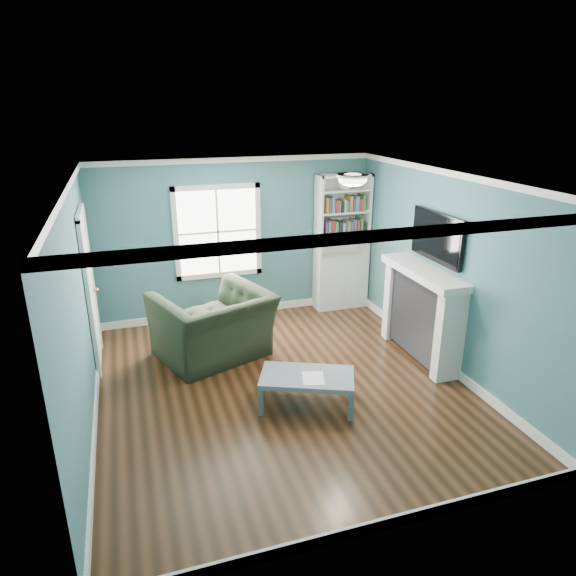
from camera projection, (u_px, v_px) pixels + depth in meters
name	position (u px, v px, depth m)	size (l,w,h in m)	color
floor	(283.00, 386.00, 6.51)	(5.00, 5.00, 0.00)	black
room_walls	(282.00, 267.00, 5.97)	(5.00, 5.00, 5.00)	#407377
trim	(282.00, 295.00, 6.09)	(4.50, 5.00, 2.60)	white
window	(218.00, 232.00, 8.15)	(1.40, 0.06, 1.50)	white
bookshelf	(341.00, 256.00, 8.77)	(0.90, 0.35, 2.31)	silver
fireplace	(422.00, 314.00, 7.07)	(0.44, 1.58, 1.30)	black
tv	(437.00, 237.00, 6.74)	(0.06, 1.10, 0.65)	black
door	(90.00, 289.00, 6.76)	(0.12, 0.98, 2.17)	silver
ceiling_fixture	(353.00, 179.00, 5.99)	(0.38, 0.38, 0.15)	white
light_switch	(141.00, 253.00, 7.89)	(0.08, 0.01, 0.12)	white
recliner	(213.00, 315.00, 7.06)	(1.45, 0.94, 1.27)	black
coffee_table	(307.00, 379.00, 6.00)	(1.23, 0.98, 0.39)	#525B63
paper_sheet	(313.00, 378.00, 5.91)	(0.25, 0.31, 0.00)	white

